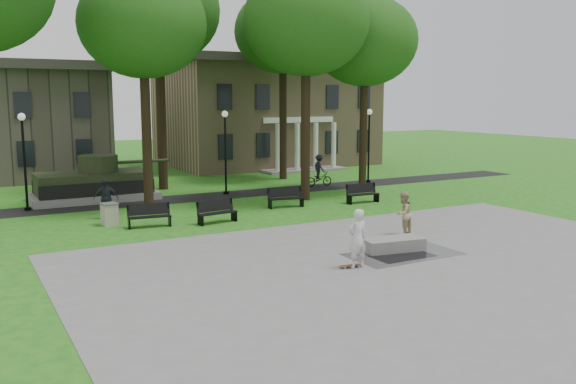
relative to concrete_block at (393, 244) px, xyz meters
name	(u,v)px	position (x,y,z in m)	size (l,w,h in m)	color
ground	(339,238)	(-0.57, 2.61, -0.24)	(120.00, 120.00, 0.00)	#1F6117
plaza	(426,269)	(-0.57, -2.39, -0.23)	(22.00, 16.00, 0.02)	gray
footpath	(220,195)	(-0.57, 14.61, -0.24)	(44.00, 2.60, 0.01)	black
building_right	(265,111)	(9.43, 28.61, 4.10)	(17.00, 12.00, 8.60)	#9E8460
tree_1	(143,24)	(-5.07, 13.11, 8.71)	(6.20, 6.20, 11.63)	black
tree_2	(306,22)	(2.93, 11.11, 9.07)	(6.60, 6.60, 12.16)	black
tree_3	(365,42)	(7.43, 12.11, 8.35)	(6.00, 6.00, 11.19)	black
tree_4	(158,11)	(-2.57, 18.61, 10.15)	(7.20, 7.20, 13.50)	black
tree_5	(283,32)	(5.93, 19.11, 9.42)	(6.40, 6.40, 12.44)	black
lamp_left	(24,154)	(-10.57, 14.91, 2.55)	(0.36, 0.36, 4.73)	black
lamp_mid	(225,145)	(-0.07, 14.91, 2.55)	(0.36, 0.36, 4.73)	black
lamp_right	(369,139)	(9.93, 14.91, 2.55)	(0.36, 0.36, 4.73)	black
tank_monument	(94,184)	(-7.03, 16.61, 0.61)	(7.45, 3.40, 2.40)	gray
puddle	(403,256)	(-0.21, -0.81, -0.22)	(2.20, 1.20, 0.00)	black
concrete_block	(393,244)	(0.00, 0.00, 0.00)	(2.20, 1.00, 0.45)	gray
skateboard	(351,266)	(-2.59, -1.10, -0.19)	(0.78, 0.20, 0.07)	brown
skateboarder	(357,238)	(-2.44, -1.22, 0.74)	(0.70, 0.46, 1.93)	silver
friend_watching	(403,213)	(1.93, 1.78, 0.65)	(0.85, 0.66, 1.76)	tan
pedestrian_walker	(106,199)	(-7.65, 10.98, 0.68)	(1.09, 0.45, 1.85)	black
cyclist	(319,173)	(6.26, 15.05, 0.56)	(1.76, 1.01, 1.97)	black
park_bench_0	(149,215)	(-6.48, 8.30, 0.28)	(1.84, 0.75, 1.00)	black
park_bench_1	(217,211)	(-3.61, 7.70, 0.28)	(1.85, 0.77, 1.00)	black
park_bench_2	(285,197)	(0.87, 9.62, 0.28)	(1.85, 0.80, 1.00)	black
park_bench_3	(362,193)	(5.05, 8.85, 0.28)	(1.82, 0.59, 1.00)	black
trash_bin	(109,214)	(-7.84, 9.53, 0.24)	(0.73, 0.73, 0.96)	#B1A592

